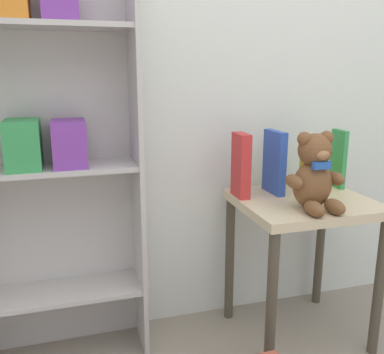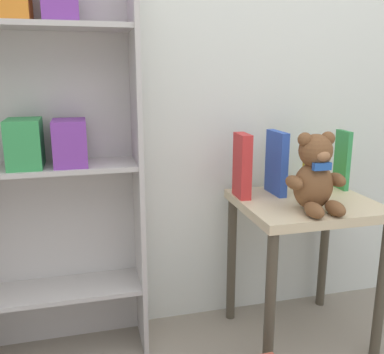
% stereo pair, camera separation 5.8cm
% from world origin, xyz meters
% --- Properties ---
extents(wall_back, '(4.80, 0.06, 2.50)m').
position_xyz_m(wall_back, '(0.00, 1.54, 1.25)').
color(wall_back, silver).
rests_on(wall_back, ground_plane).
extents(bookshelf_side, '(0.66, 0.24, 1.54)m').
position_xyz_m(bookshelf_side, '(-0.80, 1.41, 0.86)').
color(bookshelf_side, '#BCB7B2').
rests_on(bookshelf_side, ground_plane).
extents(display_table, '(0.53, 0.47, 0.61)m').
position_xyz_m(display_table, '(0.17, 1.24, 0.50)').
color(display_table, beige).
rests_on(display_table, ground_plane).
extents(teddy_bear, '(0.22, 0.20, 0.29)m').
position_xyz_m(teddy_bear, '(0.13, 1.12, 0.74)').
color(teddy_bear, brown).
rests_on(teddy_bear, display_table).
extents(book_standing_red, '(0.05, 0.12, 0.26)m').
position_xyz_m(book_standing_red, '(-0.06, 1.34, 0.74)').
color(book_standing_red, red).
rests_on(book_standing_red, display_table).
extents(book_standing_blue, '(0.04, 0.15, 0.26)m').
position_xyz_m(book_standing_blue, '(0.09, 1.36, 0.74)').
color(book_standing_blue, '#2D51B7').
rests_on(book_standing_blue, display_table).
extents(book_standing_yellow, '(0.03, 0.14, 0.20)m').
position_xyz_m(book_standing_yellow, '(0.25, 1.34, 0.71)').
color(book_standing_yellow, gold).
rests_on(book_standing_yellow, display_table).
extents(book_standing_green, '(0.02, 0.10, 0.25)m').
position_xyz_m(book_standing_green, '(0.40, 1.36, 0.74)').
color(book_standing_green, '#33934C').
rests_on(book_standing_green, display_table).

